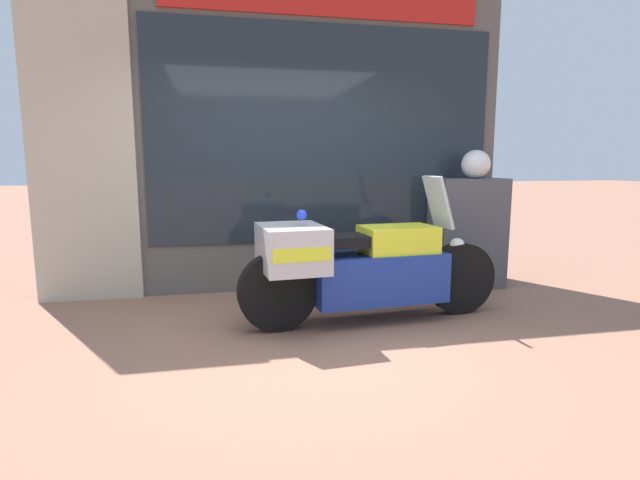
# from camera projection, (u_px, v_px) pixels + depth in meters

# --- Properties ---
(ground_plane) EXTENTS (60.00, 60.00, 0.00)m
(ground_plane) POSITION_uv_depth(u_px,v_px,m) (315.00, 345.00, 3.94)
(ground_plane) COLOR #8E604C
(shop_building) EXTENTS (5.09, 0.55, 3.35)m
(shop_building) POSITION_uv_depth(u_px,v_px,m) (242.00, 139.00, 5.53)
(shop_building) COLOR #56514C
(shop_building) RESTS_ON ground
(window_display) EXTENTS (3.61, 0.30, 1.90)m
(window_display) POSITION_uv_depth(u_px,v_px,m) (317.00, 245.00, 5.92)
(window_display) COLOR slate
(window_display) RESTS_ON ground
(paramedic_motorcycle) EXTENTS (2.45, 0.74, 1.31)m
(paramedic_motorcycle) POSITION_uv_depth(u_px,v_px,m) (357.00, 265.00, 4.43)
(paramedic_motorcycle) COLOR black
(paramedic_motorcycle) RESTS_ON ground
(utility_cabinet) EXTENTS (0.80, 0.46, 1.25)m
(utility_cabinet) POSITION_uv_depth(u_px,v_px,m) (467.00, 233.00, 5.74)
(utility_cabinet) COLOR #4C4C51
(utility_cabinet) RESTS_ON ground
(white_helmet) EXTENTS (0.32, 0.32, 0.32)m
(white_helmet) POSITION_uv_depth(u_px,v_px,m) (476.00, 164.00, 5.57)
(white_helmet) COLOR white
(white_helmet) RESTS_ON utility_cabinet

